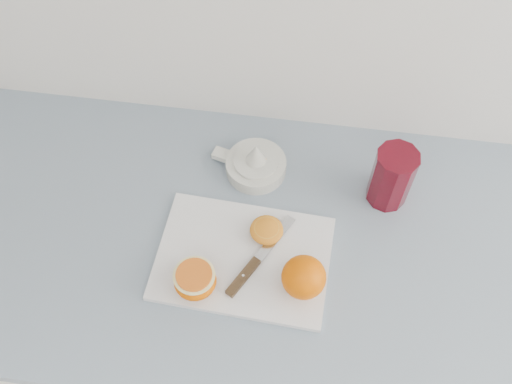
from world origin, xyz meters
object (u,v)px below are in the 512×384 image
(red_tumbler, at_px, (391,179))
(cutting_board, at_px, (243,258))
(counter, at_px, (291,325))
(citrus_juicer, at_px, (255,164))
(half_orange, at_px, (195,280))

(red_tumbler, bearing_deg, cutting_board, -145.31)
(counter, relative_size, citrus_juicer, 16.82)
(half_orange, relative_size, red_tumbler, 0.57)
(counter, height_order, half_orange, half_orange)
(cutting_board, distance_m, red_tumbler, 0.32)
(citrus_juicer, relative_size, red_tumbler, 1.17)
(half_orange, distance_m, citrus_juicer, 0.28)
(counter, relative_size, half_orange, 34.57)
(counter, xyz_separation_m, cutting_board, (-0.11, -0.05, 0.45))
(half_orange, bearing_deg, red_tumbler, 36.58)
(counter, bearing_deg, citrus_juicer, 126.08)
(counter, xyz_separation_m, half_orange, (-0.18, -0.12, 0.48))
(cutting_board, bearing_deg, counter, 24.68)
(citrus_juicer, bearing_deg, counter, -53.92)
(citrus_juicer, bearing_deg, cutting_board, -88.09)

